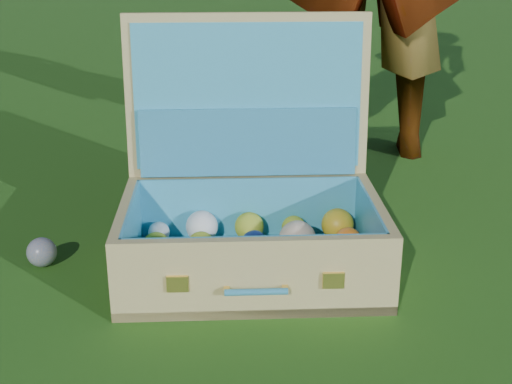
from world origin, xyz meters
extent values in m
plane|color=#215114|center=(0.00, 0.00, 0.00)|extent=(60.00, 60.00, 0.00)
sphere|color=#3E65A3|center=(-0.68, -0.04, 0.04)|extent=(0.07, 0.07, 0.07)
cube|color=tan|center=(-0.16, -0.03, 0.01)|extent=(0.68, 0.51, 0.02)
cube|color=tan|center=(-0.12, -0.22, 0.09)|extent=(0.61, 0.13, 0.18)
cube|color=tan|center=(-0.19, 0.17, 0.09)|extent=(0.61, 0.13, 0.18)
cube|color=tan|center=(-0.45, -0.08, 0.09)|extent=(0.09, 0.36, 0.18)
cube|color=tan|center=(0.14, 0.03, 0.09)|extent=(0.09, 0.36, 0.18)
cube|color=teal|center=(-0.16, -0.03, 0.03)|extent=(0.63, 0.46, 0.01)
cube|color=teal|center=(-0.12, -0.20, 0.10)|extent=(0.56, 0.10, 0.16)
cube|color=teal|center=(-0.19, 0.15, 0.10)|extent=(0.56, 0.10, 0.16)
cube|color=teal|center=(-0.43, -0.07, 0.10)|extent=(0.07, 0.36, 0.16)
cube|color=teal|center=(0.12, 0.02, 0.10)|extent=(0.07, 0.36, 0.16)
cube|color=tan|center=(-0.20, 0.21, 0.39)|extent=(0.62, 0.17, 0.41)
cube|color=teal|center=(-0.19, 0.19, 0.39)|extent=(0.57, 0.13, 0.37)
cube|color=teal|center=(-0.19, 0.17, 0.28)|extent=(0.55, 0.13, 0.17)
cube|color=#F2C659|center=(-0.28, -0.26, 0.09)|extent=(0.05, 0.02, 0.04)
cube|color=#F2C659|center=(0.04, -0.20, 0.09)|extent=(0.05, 0.02, 0.04)
cylinder|color=teal|center=(-0.12, -0.25, 0.08)|extent=(0.13, 0.04, 0.01)
cube|color=#F2C659|center=(-0.18, -0.25, 0.08)|extent=(0.02, 0.02, 0.01)
cube|color=#F2C659|center=(-0.06, -0.23, 0.08)|extent=(0.02, 0.02, 0.01)
sphere|color=beige|center=(-0.37, -0.18, 0.06)|extent=(0.07, 0.07, 0.07)
sphere|color=red|center=(-0.24, -0.17, 0.05)|extent=(0.05, 0.05, 0.05)
sphere|color=orange|center=(-0.13, -0.16, 0.06)|extent=(0.07, 0.07, 0.07)
sphere|color=gold|center=(-0.02, -0.13, 0.06)|extent=(0.07, 0.07, 0.07)
sphere|color=red|center=(0.11, -0.12, 0.05)|extent=(0.05, 0.05, 0.05)
sphere|color=gold|center=(-0.39, -0.12, 0.06)|extent=(0.07, 0.07, 0.07)
sphere|color=orange|center=(-0.25, -0.09, 0.06)|extent=(0.06, 0.06, 0.06)
sphere|color=gold|center=(-0.14, -0.07, 0.06)|extent=(0.06, 0.06, 0.06)
sphere|color=#0E1947|center=(-0.04, -0.05, 0.07)|extent=(0.08, 0.08, 0.08)
sphere|color=silver|center=(0.09, -0.02, 0.07)|extent=(0.09, 0.09, 0.09)
sphere|color=gold|center=(-0.39, -0.02, 0.06)|extent=(0.07, 0.07, 0.07)
sphere|color=gold|center=(-0.28, -0.01, 0.06)|extent=(0.07, 0.07, 0.07)
sphere|color=#0E1947|center=(-0.16, 0.03, 0.06)|extent=(0.07, 0.07, 0.07)
sphere|color=beige|center=(-0.05, 0.03, 0.08)|extent=(0.09, 0.09, 0.09)
sphere|color=orange|center=(0.07, 0.07, 0.06)|extent=(0.07, 0.07, 0.07)
sphere|color=silver|center=(-0.41, 0.07, 0.06)|extent=(0.06, 0.06, 0.06)
sphere|color=silver|center=(-0.30, 0.09, 0.07)|extent=(0.08, 0.08, 0.08)
sphere|color=gold|center=(-0.18, 0.12, 0.07)|extent=(0.08, 0.08, 0.08)
sphere|color=gold|center=(-0.07, 0.14, 0.06)|extent=(0.06, 0.06, 0.06)
sphere|color=gold|center=(0.05, 0.15, 0.07)|extent=(0.08, 0.08, 0.08)
camera|label=1|loc=(0.05, -1.55, 0.80)|focal=50.00mm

